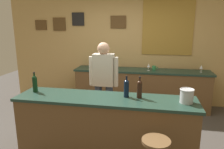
# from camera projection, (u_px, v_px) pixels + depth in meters

# --- Properties ---
(ground_plane) EXTENTS (10.00, 10.00, 0.00)m
(ground_plane) POSITION_uv_depth(u_px,v_px,m) (111.00, 141.00, 3.57)
(ground_plane) COLOR #423D38
(back_wall) EXTENTS (6.00, 0.09, 2.80)m
(back_wall) POSITION_uv_depth(u_px,v_px,m) (127.00, 45.00, 5.18)
(back_wall) COLOR tan
(back_wall) RESTS_ON ground_plane
(bar_counter) EXTENTS (2.54, 0.60, 0.92)m
(bar_counter) POSITION_uv_depth(u_px,v_px,m) (105.00, 127.00, 3.08)
(bar_counter) COLOR brown
(bar_counter) RESTS_ON ground_plane
(side_counter) EXTENTS (3.08, 0.56, 0.90)m
(side_counter) POSITION_uv_depth(u_px,v_px,m) (141.00, 89.00, 4.97)
(side_counter) COLOR brown
(side_counter) RESTS_ON ground_plane
(bartender) EXTENTS (0.52, 0.21, 1.62)m
(bartender) POSITION_uv_depth(u_px,v_px,m) (104.00, 81.00, 3.78)
(bartender) COLOR #384766
(bartender) RESTS_ON ground_plane
(wine_bottle_a) EXTENTS (0.07, 0.07, 0.31)m
(wine_bottle_a) POSITION_uv_depth(u_px,v_px,m) (35.00, 83.00, 3.20)
(wine_bottle_a) COLOR black
(wine_bottle_a) RESTS_ON bar_counter
(wine_bottle_b) EXTENTS (0.07, 0.07, 0.31)m
(wine_bottle_b) POSITION_uv_depth(u_px,v_px,m) (126.00, 88.00, 2.97)
(wine_bottle_b) COLOR black
(wine_bottle_b) RESTS_ON bar_counter
(wine_bottle_c) EXTENTS (0.07, 0.07, 0.31)m
(wine_bottle_c) POSITION_uv_depth(u_px,v_px,m) (140.00, 89.00, 2.93)
(wine_bottle_c) COLOR black
(wine_bottle_c) RESTS_ON bar_counter
(ice_bucket) EXTENTS (0.19, 0.19, 0.19)m
(ice_bucket) POSITION_uv_depth(u_px,v_px,m) (187.00, 96.00, 2.76)
(ice_bucket) COLOR #B7BABF
(ice_bucket) RESTS_ON bar_counter
(wine_glass_a) EXTENTS (0.07, 0.07, 0.16)m
(wine_glass_a) POSITION_uv_depth(u_px,v_px,m) (105.00, 64.00, 5.01)
(wine_glass_a) COLOR silver
(wine_glass_a) RESTS_ON side_counter
(wine_glass_b) EXTENTS (0.07, 0.07, 0.16)m
(wine_glass_b) POSITION_uv_depth(u_px,v_px,m) (149.00, 66.00, 4.78)
(wine_glass_b) COLOR silver
(wine_glass_b) RESTS_ON side_counter
(wine_glass_c) EXTENTS (0.07, 0.07, 0.16)m
(wine_glass_c) POSITION_uv_depth(u_px,v_px,m) (201.00, 67.00, 4.60)
(wine_glass_c) COLOR silver
(wine_glass_c) RESTS_ON side_counter
(coffee_mug) EXTENTS (0.13, 0.08, 0.09)m
(coffee_mug) POSITION_uv_depth(u_px,v_px,m) (154.00, 68.00, 4.85)
(coffee_mug) COLOR #338C4C
(coffee_mug) RESTS_ON side_counter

